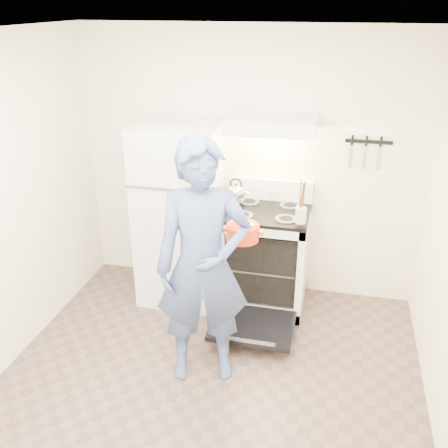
{
  "coord_description": "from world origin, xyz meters",
  "views": [
    {
      "loc": [
        0.8,
        -2.6,
        2.68
      ],
      "look_at": [
        -0.05,
        1.0,
        1.0
      ],
      "focal_mm": 40.0,
      "sensor_mm": 36.0,
      "label": 1
    }
  ],
  "objects_px": {
    "stove_body": "(265,259)",
    "dutch_oven": "(243,233)",
    "person": "(203,266)",
    "refrigerator": "(180,214)",
    "tea_kettle": "(236,192)"
  },
  "relations": [
    {
      "from": "person",
      "to": "dutch_oven",
      "type": "distance_m",
      "value": 0.45
    },
    {
      "from": "tea_kettle",
      "to": "dutch_oven",
      "type": "height_order",
      "value": "tea_kettle"
    },
    {
      "from": "tea_kettle",
      "to": "person",
      "type": "bearing_deg",
      "value": -89.57
    },
    {
      "from": "refrigerator",
      "to": "stove_body",
      "type": "height_order",
      "value": "refrigerator"
    },
    {
      "from": "stove_body",
      "to": "person",
      "type": "relative_size",
      "value": 0.49
    },
    {
      "from": "refrigerator",
      "to": "tea_kettle",
      "type": "bearing_deg",
      "value": 11.1
    },
    {
      "from": "person",
      "to": "dutch_oven",
      "type": "height_order",
      "value": "person"
    },
    {
      "from": "tea_kettle",
      "to": "dutch_oven",
      "type": "relative_size",
      "value": 0.79
    },
    {
      "from": "refrigerator",
      "to": "stove_body",
      "type": "xyz_separation_m",
      "value": [
        0.81,
        0.02,
        -0.39
      ]
    },
    {
      "from": "stove_body",
      "to": "dutch_oven",
      "type": "height_order",
      "value": "dutch_oven"
    },
    {
      "from": "stove_body",
      "to": "dutch_oven",
      "type": "bearing_deg",
      "value": -96.79
    },
    {
      "from": "person",
      "to": "refrigerator",
      "type": "bearing_deg",
      "value": 98.62
    },
    {
      "from": "refrigerator",
      "to": "stove_body",
      "type": "bearing_deg",
      "value": 1.77
    },
    {
      "from": "tea_kettle",
      "to": "person",
      "type": "distance_m",
      "value": 1.16
    },
    {
      "from": "refrigerator",
      "to": "person",
      "type": "height_order",
      "value": "person"
    }
  ]
}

